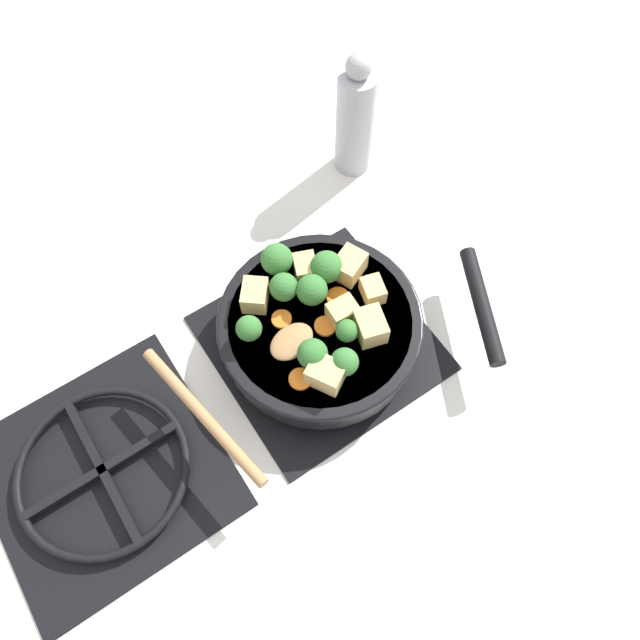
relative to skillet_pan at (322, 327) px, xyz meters
The scene contains 25 objects.
ground_plane 0.06m from the skillet_pan, 63.41° to the left, with size 2.40×2.40×0.00m, color white.
front_burner_grate 0.05m from the skillet_pan, 63.41° to the left, with size 0.31×0.31×0.03m.
rear_burner_grate 0.37m from the skillet_pan, 89.79° to the left, with size 0.31×0.31×0.03m.
skillet_pan is the anchor object (origin of this frame).
wooden_spoon 0.15m from the skillet_pan, 98.70° to the left, with size 0.24×0.22×0.02m.
tofu_cube_center_large 0.05m from the skillet_pan, 114.46° to the right, with size 0.04×0.03×0.03m, color #DBB770.
tofu_cube_near_handle 0.08m from the skillet_pan, 139.96° to the right, with size 0.05×0.04×0.04m, color #DBB770.
tofu_cube_east_chunk 0.11m from the skillet_pan, 38.63° to the left, with size 0.04×0.04×0.04m, color #DBB770.
tofu_cube_west_chunk 0.09m from the skillet_pan, 16.24° to the right, with size 0.04×0.03×0.03m, color #DBB770.
tofu_cube_back_piece 0.10m from the skillet_pan, 60.48° to the right, with size 0.05×0.04×0.04m, color #DBB770.
tofu_cube_front_piece 0.10m from the skillet_pan, 149.15° to the left, with size 0.05×0.04×0.04m, color #DBB770.
tofu_cube_mid_small 0.09m from the skillet_pan, 95.09° to the right, with size 0.04×0.03×0.03m, color #DBB770.
broccoli_floret_near_spoon 0.12m from the skillet_pan, ahead, with size 0.05×0.05×0.05m.
broccoli_floret_center_top 0.10m from the skillet_pan, 167.48° to the left, with size 0.04×0.04×0.05m.
broccoli_floret_east_rim 0.08m from the skillet_pan, 134.88° to the left, with size 0.04×0.04×0.05m.
broccoli_floret_west_rim 0.08m from the skillet_pan, 21.22° to the left, with size 0.04×0.04×0.05m.
broccoli_floret_north_edge 0.12m from the skillet_pan, 70.76° to the left, with size 0.04×0.04×0.04m.
broccoli_floret_south_cluster 0.07m from the skillet_pan, 164.07° to the right, with size 0.03×0.03×0.04m.
broccoli_floret_mid_floret 0.09m from the skillet_pan, 39.06° to the right, with size 0.05×0.05×0.05m.
broccoli_floret_small_inner 0.06m from the skillet_pan, ahead, with size 0.05×0.05×0.05m.
carrot_slice_orange_thin 0.10m from the skillet_pan, 128.27° to the left, with size 0.03×0.03×0.01m, color orange.
carrot_slice_near_center 0.05m from the skillet_pan, 67.13° to the right, with size 0.03×0.03×0.01m, color orange.
carrot_slice_edge_slice 0.06m from the skillet_pan, 56.51° to the left, with size 0.03×0.03×0.01m, color orange.
carrot_slice_under_broccoli 0.03m from the skillet_pan, behind, with size 0.03×0.03×0.01m, color orange.
pepper_mill 0.37m from the skillet_pan, 42.54° to the right, with size 0.06×0.06×0.24m.
Camera 1 is at (-0.33, 0.22, 0.88)m, focal length 35.00 mm.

